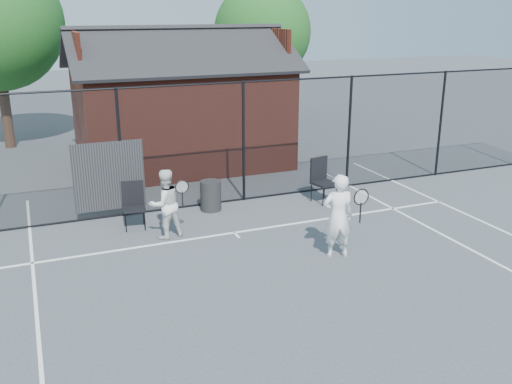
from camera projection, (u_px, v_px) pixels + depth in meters
name	position (u px, v px, depth m)	size (l,w,h in m)	color
ground	(295.00, 294.00, 9.73)	(80.00, 80.00, 0.00)	#42454B
court_lines	(333.00, 333.00, 8.56)	(11.02, 18.00, 0.01)	white
fence	(193.00, 149.00, 13.57)	(22.04, 3.00, 3.00)	black
clubhouse	(181.00, 113.00, 17.34)	(6.50, 4.36, 4.19)	#5E2216
tree_right	(262.00, 32.00, 23.34)	(3.97, 3.97, 5.70)	#351E15
player_front	(338.00, 216.00, 10.95)	(0.79, 0.61, 1.68)	white
player_back	(165.00, 204.00, 11.92)	(0.86, 0.70, 1.49)	white
chair_left	(134.00, 207.00, 12.49)	(0.49, 0.51, 1.01)	black
chair_right	(324.00, 181.00, 14.18)	(0.53, 0.55, 1.09)	black
waste_bin	(211.00, 196.00, 13.66)	(0.50, 0.50, 0.73)	black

